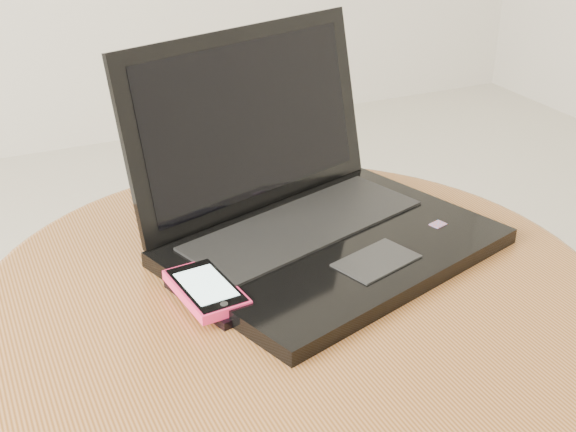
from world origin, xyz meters
name	(u,v)px	position (x,y,z in m)	size (l,w,h in m)	color
table	(293,371)	(0.10, 0.03, 0.44)	(0.70, 0.70, 0.56)	#54351C
laptop	(308,209)	(0.16, 0.11, 0.60)	(0.43, 0.40, 0.24)	black
phone_black	(215,295)	(0.01, 0.03, 0.56)	(0.09, 0.12, 0.01)	black
phone_pink	(206,289)	(0.00, 0.03, 0.57)	(0.07, 0.11, 0.01)	#E8275C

